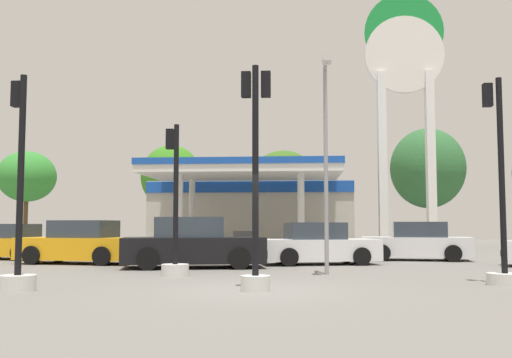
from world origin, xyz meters
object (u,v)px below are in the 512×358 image
object	(u,v)px
car_3	(193,245)
corner_streetlamp	(326,144)
car_1	(318,245)
car_2	(8,243)
car_5	(81,244)
tree_3	(428,168)
car_6	(416,243)
tree_2	(283,182)
traffic_signal_0	(502,228)
traffic_signal_2	(18,234)
tree_0	(27,177)
tree_1	(171,177)
traffic_signal_1	(256,200)
traffic_signal_3	(175,235)
station_pole_sign	(405,87)

from	to	relation	value
car_3	corner_streetlamp	distance (m)	5.78
car_1	car_2	world-z (taller)	car_1
car_5	tree_3	distance (m)	23.93
car_6	tree_2	size ratio (longest dim) A/B	0.70
car_1	tree_2	world-z (taller)	tree_2
car_6	tree_2	distance (m)	16.36
tree_2	car_2	bearing A→B (deg)	-125.05
tree_3	tree_2	bearing A→B (deg)	175.29
car_1	car_6	distance (m)	4.85
traffic_signal_0	car_2	bearing A→B (deg)	151.70
tree_2	traffic_signal_2	bearing A→B (deg)	-100.37
car_3	traffic_signal_0	distance (m)	9.65
car_1	car_3	size ratio (longest dim) A/B	0.90
car_5	traffic_signal_0	bearing A→B (deg)	-27.24
car_1	car_3	bearing A→B (deg)	-154.62
corner_streetlamp	car_1	bearing A→B (deg)	91.54
tree_0	tree_3	bearing A→B (deg)	1.39
tree_1	tree_3	xyz separation A→B (m)	(16.40, 1.12, 0.54)
tree_0	corner_streetlamp	bearing A→B (deg)	-47.75
car_2	traffic_signal_2	world-z (taller)	traffic_signal_2
car_1	corner_streetlamp	bearing A→B (deg)	-88.46
traffic_signal_1	traffic_signal_3	world-z (taller)	traffic_signal_1
traffic_signal_3	traffic_signal_1	bearing A→B (deg)	-53.47
car_1	tree_3	bearing A→B (deg)	66.19
traffic_signal_0	corner_streetlamp	xyz separation A→B (m)	(-4.03, 2.32, 2.35)
car_2	tree_2	xyz separation A→B (m)	(10.85, 15.47, 3.56)
station_pole_sign	traffic_signal_1	xyz separation A→B (m)	(-6.11, -16.29, -6.26)
tree_1	tree_2	distance (m)	7.39
car_6	traffic_signal_0	size ratio (longest dim) A/B	0.90
car_6	tree_2	xyz separation A→B (m)	(-5.76, 14.90, 3.52)
car_5	tree_3	world-z (taller)	tree_3
tree_2	traffic_signal_1	bearing A→B (deg)	-89.52
car_2	car_6	world-z (taller)	car_6
traffic_signal_2	car_5	bearing A→B (deg)	102.74
car_3	tree_2	world-z (taller)	tree_2
car_6	tree_2	world-z (taller)	tree_2
tree_1	corner_streetlamp	world-z (taller)	tree_1
traffic_signal_0	tree_2	distance (m)	25.39
car_2	tree_2	world-z (taller)	tree_2
car_3	car_5	distance (m)	4.79
tree_2	tree_3	size ratio (longest dim) A/B	0.84
car_1	car_5	size ratio (longest dim) A/B	0.97
station_pole_sign	traffic_signal_3	world-z (taller)	station_pole_sign
traffic_signal_1	traffic_signal_2	xyz separation A→B (m)	(-5.09, -0.43, -0.71)
car_1	car_5	world-z (taller)	car_5
car_2	car_5	size ratio (longest dim) A/B	0.94
car_6	corner_streetlamp	size ratio (longest dim) A/B	0.74
car_6	traffic_signal_2	xyz separation A→B (m)	(-10.63, -11.74, 0.53)
car_6	traffic_signal_1	distance (m)	12.65
traffic_signal_2	tree_2	xyz separation A→B (m)	(4.87, 26.64, 2.99)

